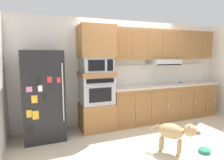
% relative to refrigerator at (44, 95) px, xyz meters
% --- Properties ---
extents(ground_plane, '(9.60, 9.60, 0.00)m').
position_rel_refrigerator_xyz_m(ground_plane, '(2.05, -0.68, -0.88)').
color(ground_plane, beige).
extents(back_kitchen_wall, '(6.20, 0.12, 2.50)m').
position_rel_refrigerator_xyz_m(back_kitchen_wall, '(2.05, 0.43, 0.37)').
color(back_kitchen_wall, silver).
rests_on(back_kitchen_wall, ground).
extents(refrigerator, '(0.76, 0.73, 1.76)m').
position_rel_refrigerator_xyz_m(refrigerator, '(0.00, 0.00, 0.00)').
color(refrigerator, black).
rests_on(refrigerator, ground).
extents(oven_base_cabinet, '(0.74, 0.62, 0.60)m').
position_rel_refrigerator_xyz_m(oven_base_cabinet, '(1.11, 0.07, -0.58)').
color(oven_base_cabinet, '#996638').
rests_on(oven_base_cabinet, ground).
extents(built_in_oven, '(0.70, 0.62, 0.60)m').
position_rel_refrigerator_xyz_m(built_in_oven, '(1.11, 0.07, 0.02)').
color(built_in_oven, '#A8AAAF').
rests_on(built_in_oven, oven_base_cabinet).
extents(appliance_mid_shelf, '(0.74, 0.62, 0.10)m').
position_rel_refrigerator_xyz_m(appliance_mid_shelf, '(1.11, 0.07, 0.37)').
color(appliance_mid_shelf, '#996638').
rests_on(appliance_mid_shelf, built_in_oven).
extents(microwave, '(0.64, 0.54, 0.32)m').
position_rel_refrigerator_xyz_m(microwave, '(1.11, 0.07, 0.58)').
color(microwave, '#A8AAAF').
rests_on(microwave, appliance_mid_shelf).
extents(appliance_upper_cabinet, '(0.74, 0.62, 0.68)m').
position_rel_refrigerator_xyz_m(appliance_upper_cabinet, '(1.11, 0.07, 1.08)').
color(appliance_upper_cabinet, '#996638').
rests_on(appliance_upper_cabinet, microwave).
extents(lower_cabinet_run, '(2.98, 0.63, 0.88)m').
position_rel_refrigerator_xyz_m(lower_cabinet_run, '(2.97, 0.07, -0.44)').
color(lower_cabinet_run, '#996638').
rests_on(lower_cabinet_run, ground).
extents(countertop_slab, '(3.02, 0.64, 0.04)m').
position_rel_refrigerator_xyz_m(countertop_slab, '(2.97, 0.07, 0.02)').
color(countertop_slab, '#BCB2A3').
rests_on(countertop_slab, lower_cabinet_run).
extents(backsplash_panel, '(3.02, 0.02, 0.50)m').
position_rel_refrigerator_xyz_m(backsplash_panel, '(2.97, 0.36, 0.29)').
color(backsplash_panel, white).
rests_on(backsplash_panel, countertop_slab).
extents(upper_cabinet_with_hood, '(2.98, 0.48, 0.88)m').
position_rel_refrigerator_xyz_m(upper_cabinet_with_hood, '(2.97, 0.19, 1.02)').
color(upper_cabinet_with_hood, '#996638').
rests_on(upper_cabinet_with_hood, backsplash_panel).
extents(screwdriver, '(0.13, 0.12, 0.03)m').
position_rel_refrigerator_xyz_m(screwdriver, '(3.48, 0.11, 0.05)').
color(screwdriver, blue).
rests_on(screwdriver, countertop_slab).
extents(dog, '(0.58, 0.66, 0.58)m').
position_rel_refrigerator_xyz_m(dog, '(2.03, -1.48, -0.50)').
color(dog, tan).
rests_on(dog, ground).
extents(dog_food_bowl, '(0.20, 0.20, 0.06)m').
position_rel_refrigerator_xyz_m(dog_food_bowl, '(2.53, -1.65, -0.85)').
color(dog_food_bowl, '#267F66').
rests_on(dog_food_bowl, ground).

